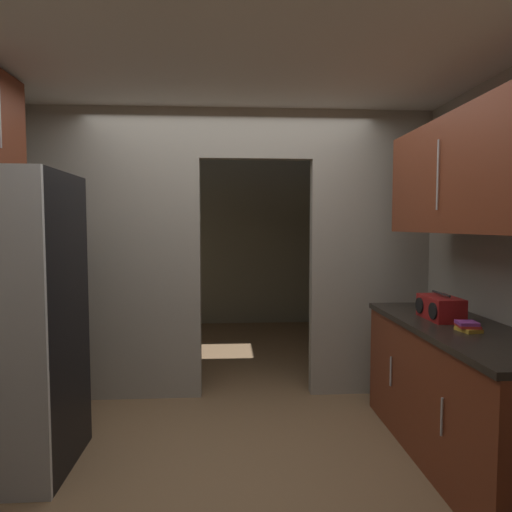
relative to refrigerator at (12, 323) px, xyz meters
name	(u,v)px	position (x,y,z in m)	size (l,w,h in m)	color
ground	(232,474)	(1.38, -0.16, -0.94)	(20.00, 20.00, 0.00)	brown
kitchen_overhead_slab	(230,69)	(1.38, 0.24, 1.66)	(4.02, 6.68, 0.06)	silver
kitchen_partition	(222,248)	(1.31, 1.18, 0.41)	(3.62, 0.12, 2.57)	#9E998C
adjoining_room_shell	(229,245)	(1.38, 3.30, 0.35)	(3.62, 3.15, 2.57)	gray
refrigerator	(12,323)	(0.00, 0.00, 0.00)	(0.72, 0.79, 1.88)	black
lower_cabinet_run	(459,393)	(2.87, -0.07, -0.49)	(0.64, 1.83, 0.89)	maroon
upper_cabinet_counterside	(465,175)	(2.87, -0.07, 0.93)	(0.36, 1.64, 0.74)	maroon
boombox	(440,308)	(2.84, 0.15, 0.04)	(0.21, 0.36, 0.19)	maroon
book_stack	(468,326)	(2.84, -0.21, -0.02)	(0.15, 0.17, 0.06)	gold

